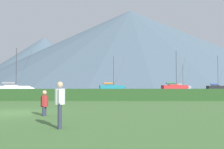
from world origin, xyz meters
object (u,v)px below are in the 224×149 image
at_px(sailboat_slip_4, 215,87).
at_px(person_seated_viewer, 43,102).
at_px(sailboat_slip_1, 12,88).
at_px(sailboat_slip_2, 181,87).
at_px(sailboat_slip_5, 111,87).
at_px(person_standing_walker, 59,101).
at_px(sailboat_slip_3, 174,87).

relative_size(sailboat_slip_4, person_seated_viewer, 8.89).
height_order(sailboat_slip_4, person_seated_viewer, sailboat_slip_4).
bearing_deg(sailboat_slip_1, sailboat_slip_2, 28.99).
distance_m(sailboat_slip_1, sailboat_slip_5, 31.68).
distance_m(sailboat_slip_1, sailboat_slip_2, 59.05).
bearing_deg(person_standing_walker, sailboat_slip_5, 78.61).
bearing_deg(sailboat_slip_5, sailboat_slip_4, 0.26).
distance_m(sailboat_slip_4, person_seated_viewer, 85.66).
bearing_deg(sailboat_slip_2, sailboat_slip_5, -156.37).
height_order(sailboat_slip_2, sailboat_slip_4, sailboat_slip_4).
bearing_deg(person_seated_viewer, sailboat_slip_5, 93.41).
relative_size(sailboat_slip_2, person_standing_walker, 4.99).
xyz_separation_m(sailboat_slip_1, person_seated_viewer, (19.01, -47.37, -0.02)).
bearing_deg(sailboat_slip_1, sailboat_slip_5, 37.63).
xyz_separation_m(sailboat_slip_3, person_standing_walker, (-21.19, -72.73, 0.22)).
distance_m(sailboat_slip_2, sailboat_slip_3, 14.74).
bearing_deg(sailboat_slip_1, sailboat_slip_4, 19.20).
bearing_deg(person_seated_viewer, sailboat_slip_3, 77.91).
height_order(sailboat_slip_3, sailboat_slip_4, sailboat_slip_3).
distance_m(sailboat_slip_5, person_standing_walker, 73.63).
bearing_deg(person_seated_viewer, sailboat_slip_2, 77.13).
bearing_deg(sailboat_slip_5, person_seated_viewer, -103.04).
relative_size(sailboat_slip_4, sailboat_slip_5, 1.09).
xyz_separation_m(sailboat_slip_4, sailboat_slip_5, (-35.30, -6.61, 0.08)).
bearing_deg(person_standing_walker, person_seated_viewer, 101.70).
distance_m(sailboat_slip_4, person_standing_walker, 88.39).
relative_size(sailboat_slip_1, sailboat_slip_3, 0.82).
distance_m(sailboat_slip_1, person_standing_walker, 55.08).
distance_m(sailboat_slip_3, sailboat_slip_5, 19.41).
bearing_deg(sailboat_slip_4, sailboat_slip_1, -158.80).
distance_m(sailboat_slip_2, sailboat_slip_5, 28.14).
bearing_deg(sailboat_slip_3, sailboat_slip_5, 168.17).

